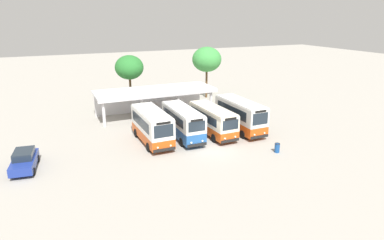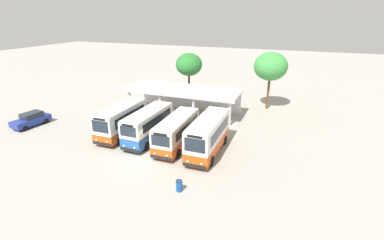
{
  "view_description": "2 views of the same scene",
  "coord_description": "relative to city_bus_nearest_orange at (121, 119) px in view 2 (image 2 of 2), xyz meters",
  "views": [
    {
      "loc": [
        -14.0,
        -26.75,
        12.45
      ],
      "look_at": [
        0.17,
        5.42,
        1.3
      ],
      "focal_mm": 31.17,
      "sensor_mm": 36.0,
      "label": 1
    },
    {
      "loc": [
        12.49,
        -19.51,
        12.55
      ],
      "look_at": [
        1.84,
        7.66,
        1.38
      ],
      "focal_mm": 26.07,
      "sensor_mm": 36.0,
      "label": 2
    }
  ],
  "objects": [
    {
      "name": "ground_plane",
      "position": [
        4.91,
        -3.91,
        -1.84
      ],
      "size": [
        180.0,
        180.0,
        0.0
      ],
      "primitive_type": "plane",
      "color": "#A39E93"
    },
    {
      "name": "city_bus_nearest_orange",
      "position": [
        0.0,
        0.0,
        0.0
      ],
      "size": [
        2.49,
        7.22,
        3.34
      ],
      "color": "black",
      "rests_on": "ground"
    },
    {
      "name": "city_bus_second_in_row",
      "position": [
        3.35,
        -0.01,
        -0.05
      ],
      "size": [
        2.3,
        7.44,
        3.23
      ],
      "color": "black",
      "rests_on": "ground"
    },
    {
      "name": "city_bus_middle_cream",
      "position": [
        6.7,
        -0.27,
        -0.17
      ],
      "size": [
        2.44,
        7.53,
        3.0
      ],
      "color": "black",
      "rests_on": "ground"
    },
    {
      "name": "city_bus_fourth_amber",
      "position": [
        10.04,
        -0.45,
        0.06
      ],
      "size": [
        2.43,
        7.65,
        3.45
      ],
      "color": "black",
      "rests_on": "ground"
    },
    {
      "name": "parked_car_flank",
      "position": [
        -11.66,
        -1.64,
        -1.01
      ],
      "size": [
        2.26,
        4.42,
        1.62
      ],
      "color": "black",
      "rests_on": "ground"
    },
    {
      "name": "terminal_canopy",
      "position": [
        3.32,
        9.8,
        0.77
      ],
      "size": [
        15.11,
        5.33,
        3.4
      ],
      "color": "silver",
      "rests_on": "ground"
    },
    {
      "name": "waiting_chair_end_by_column",
      "position": [
        3.17,
        8.66,
        -1.32
      ],
      "size": [
        0.45,
        0.45,
        0.86
      ],
      "color": "slate",
      "rests_on": "ground"
    },
    {
      "name": "waiting_chair_second_from_end",
      "position": [
        3.87,
        8.63,
        -1.32
      ],
      "size": [
        0.45,
        0.45,
        0.86
      ],
      "color": "slate",
      "rests_on": "ground"
    },
    {
      "name": "waiting_chair_middle_seat",
      "position": [
        4.58,
        8.57,
        -1.32
      ],
      "size": [
        0.45,
        0.45,
        0.86
      ],
      "color": "slate",
      "rests_on": "ground"
    },
    {
      "name": "roadside_tree_behind_canopy",
      "position": [
        1.65,
        15.51,
        3.54
      ],
      "size": [
        3.98,
        3.98,
        7.1
      ],
      "color": "brown",
      "rests_on": "ground"
    },
    {
      "name": "roadside_tree_east_of_canopy",
      "position": [
        13.58,
        15.23,
        4.07
      ],
      "size": [
        4.45,
        4.45,
        7.83
      ],
      "color": "brown",
      "rests_on": "ground"
    },
    {
      "name": "litter_bin_apron",
      "position": [
        10.01,
        -7.23,
        -1.39
      ],
      "size": [
        0.49,
        0.49,
        0.9
      ],
      "color": "#19478C",
      "rests_on": "ground"
    }
  ]
}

